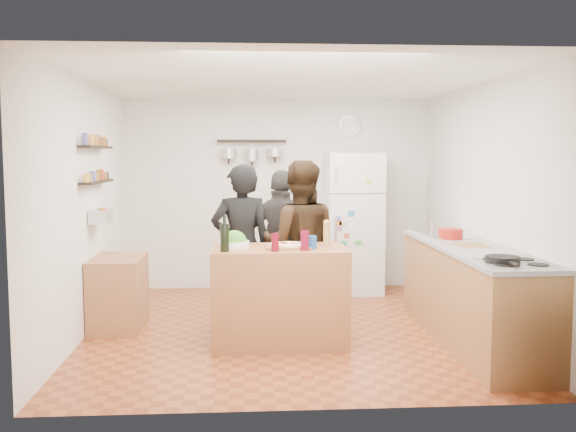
{
  "coord_description": "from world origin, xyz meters",
  "views": [
    {
      "loc": [
        -0.42,
        -6.39,
        1.77
      ],
      "look_at": [
        0.0,
        0.1,
        1.15
      ],
      "focal_mm": 40.0,
      "sensor_mm": 36.0,
      "label": 1
    }
  ],
  "objects": [
    {
      "name": "spice_shelf_upper",
      "position": [
        -1.93,
        0.2,
        1.85
      ],
      "size": [
        0.12,
        1.0,
        0.02
      ],
      "primitive_type": "cube",
      "color": "black",
      "rests_on": "left_wall"
    },
    {
      "name": "person_back",
      "position": [
        -0.03,
        0.56,
        0.81
      ],
      "size": [
        1.02,
        0.7,
        1.61
      ],
      "primitive_type": "imported",
      "rotation": [
        0.0,
        0.0,
        2.78
      ],
      "color": "#2C2927",
      "rests_on": "floor"
    },
    {
      "name": "pizza_board",
      "position": [
        -0.04,
        -0.5,
        0.92
      ],
      "size": [
        0.42,
        0.34,
        0.02
      ],
      "primitive_type": "cube",
      "color": "brown",
      "rests_on": "prep_island"
    },
    {
      "name": "red_bowl",
      "position": [
        1.65,
        -0.04,
        0.97
      ],
      "size": [
        0.25,
        0.25,
        0.1
      ],
      "primitive_type": "cylinder",
      "color": "#A51C12",
      "rests_on": "counter_run"
    },
    {
      "name": "wine_bottle",
      "position": [
        -0.62,
        -0.7,
        1.03
      ],
      "size": [
        0.08,
        0.08,
        0.24
      ],
      "primitive_type": "cylinder",
      "color": "black",
      "rests_on": "prep_island"
    },
    {
      "name": "salt_canister",
      "position": [
        0.18,
        -0.6,
        0.97
      ],
      "size": [
        0.08,
        0.08,
        0.12
      ],
      "primitive_type": "cylinder",
      "color": "#19498B",
      "rests_on": "prep_island"
    },
    {
      "name": "cutting_board",
      "position": [
        1.7,
        -0.52,
        0.91
      ],
      "size": [
        0.3,
        0.4,
        0.02
      ],
      "primitive_type": "cube",
      "color": "olive",
      "rests_on": "counter_run"
    },
    {
      "name": "side_table",
      "position": [
        -1.74,
        0.18,
        0.36
      ],
      "size": [
        0.5,
        0.8,
        0.73
      ],
      "primitive_type": "cube",
      "color": "#96643F",
      "rests_on": "floor"
    },
    {
      "name": "skillet",
      "position": [
        1.6,
        -1.5,
        0.95
      ],
      "size": [
        0.27,
        0.27,
        0.05
      ],
      "primitive_type": "cylinder",
      "color": "black",
      "rests_on": "stove_top"
    },
    {
      "name": "fridge",
      "position": [
        0.95,
        1.75,
        0.9
      ],
      "size": [
        0.7,
        0.68,
        1.8
      ],
      "primitive_type": "cube",
      "color": "white",
      "rests_on": "floor"
    },
    {
      "name": "wine_glass_far",
      "position": [
        0.1,
        -0.68,
        1.0
      ],
      "size": [
        0.08,
        0.08,
        0.18
      ],
      "primitive_type": "cylinder",
      "color": "maroon",
      "rests_on": "prep_island"
    },
    {
      "name": "pizza",
      "position": [
        -0.04,
        -0.5,
        0.94
      ],
      "size": [
        0.34,
        0.34,
        0.02
      ],
      "primitive_type": "cylinder",
      "color": "beige",
      "rests_on": "pizza_board"
    },
    {
      "name": "counter_run",
      "position": [
        1.7,
        -0.55,
        0.45
      ],
      "size": [
        0.63,
        2.63,
        0.9
      ],
      "primitive_type": "cube",
      "color": "#9E7042",
      "rests_on": "floor"
    },
    {
      "name": "person_center",
      "position": [
        0.12,
        0.1,
        0.86
      ],
      "size": [
        0.89,
        0.73,
        1.72
      ],
      "primitive_type": "imported",
      "rotation": [
        0.0,
        0.0,
        3.04
      ],
      "color": "black",
      "rests_on": "floor"
    },
    {
      "name": "sink",
      "position": [
        1.7,
        0.3,
        0.92
      ],
      "size": [
        0.5,
        0.8,
        0.03
      ],
      "primitive_type": "cube",
      "color": "silver",
      "rests_on": "counter_run"
    },
    {
      "name": "pepper_mill",
      "position": [
        0.33,
        -0.43,
        1.01
      ],
      "size": [
        0.06,
        0.06,
        0.2
      ],
      "primitive_type": "cylinder",
      "color": "#A68145",
      "rests_on": "prep_island"
    },
    {
      "name": "produce_basket",
      "position": [
        -1.9,
        0.2,
        1.15
      ],
      "size": [
        0.18,
        0.35,
        0.14
      ],
      "primitive_type": "cube",
      "color": "silver",
      "rests_on": "left_wall"
    },
    {
      "name": "stove_top",
      "position": [
        1.7,
        -1.5,
        0.91
      ],
      "size": [
        0.6,
        0.62,
        0.02
      ],
      "primitive_type": "cube",
      "color": "white",
      "rests_on": "counter_run"
    },
    {
      "name": "room_shell",
      "position": [
        0.0,
        0.39,
        1.25
      ],
      "size": [
        4.2,
        4.2,
        4.2
      ],
      "color": "brown",
      "rests_on": "ground"
    },
    {
      "name": "pot_rack",
      "position": [
        -0.35,
        2.0,
        1.95
      ],
      "size": [
        0.9,
        0.04,
        0.04
      ],
      "primitive_type": "cube",
      "color": "black",
      "rests_on": "back_wall"
    },
    {
      "name": "salad_bowl",
      "position": [
        -0.54,
        -0.43,
        0.94
      ],
      "size": [
        0.28,
        0.28,
        0.06
      ],
      "primitive_type": "cylinder",
      "color": "white",
      "rests_on": "prep_island"
    },
    {
      "name": "person_left",
      "position": [
        -0.48,
        0.06,
        0.84
      ],
      "size": [
        0.66,
        0.48,
        1.68
      ],
      "primitive_type": "imported",
      "rotation": [
        0.0,
        0.0,
        3.27
      ],
      "color": "black",
      "rests_on": "floor"
    },
    {
      "name": "prep_island",
      "position": [
        -0.12,
        -0.48,
        0.46
      ],
      "size": [
        1.25,
        0.72,
        0.91
      ],
      "primitive_type": "cube",
      "color": "brown",
      "rests_on": "floor"
    },
    {
      "name": "wall_clock",
      "position": [
        0.95,
        2.08,
        2.15
      ],
      "size": [
        0.3,
        0.03,
        0.3
      ],
      "primitive_type": "cylinder",
      "rotation": [
        1.57,
        0.0,
        0.0
      ],
      "color": "silver",
      "rests_on": "back_wall"
    },
    {
      "name": "wine_glass_near",
      "position": [
        -0.17,
        -0.72,
        0.99
      ],
      "size": [
        0.07,
        0.07,
        0.16
      ],
      "primitive_type": "cylinder",
      "color": "#5F0816",
      "rests_on": "prep_island"
    },
    {
      "name": "spice_shelf_lower",
      "position": [
        -1.93,
        0.2,
        1.5
      ],
      "size": [
        0.12,
        1.0,
        0.02
      ],
      "primitive_type": "cube",
      "color": "black",
      "rests_on": "left_wall"
    }
  ]
}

